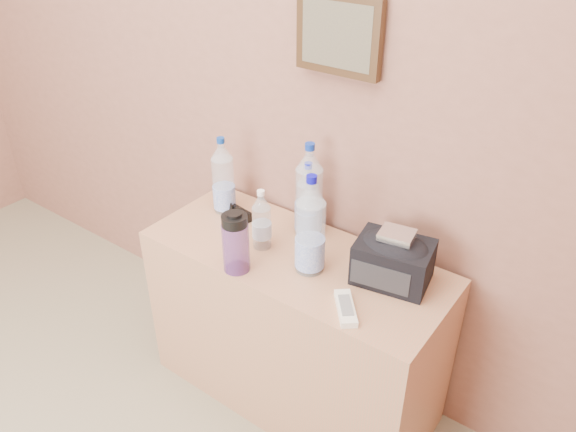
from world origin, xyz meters
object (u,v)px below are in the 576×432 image
object	(u,v)px
pet_large_a	(223,179)
ac_remote	(346,308)
pet_large_b	(308,204)
foil_packet	(397,235)
nalgene_bottle	(236,242)
pet_small	(262,222)
pet_large_c	(309,195)
sunglasses	(237,211)
dresser	(294,328)
toiletry_bag	(393,260)
pet_large_d	(310,230)

from	to	relation	value
pet_large_a	ac_remote	size ratio (longest dim) A/B	1.96
pet_large_b	foil_packet	world-z (taller)	pet_large_b
pet_large_b	nalgene_bottle	xyz separation A→B (m)	(-0.07, -0.31, -0.02)
pet_small	foil_packet	size ratio (longest dim) A/B	2.12
pet_large_c	sunglasses	xyz separation A→B (m)	(-0.29, -0.07, -0.14)
dresser	nalgene_bottle	bearing A→B (deg)	-121.71
dresser	toiletry_bag	xyz separation A→B (m)	(0.34, 0.07, 0.43)
pet_large_b	pet_small	xyz separation A→B (m)	(-0.09, -0.16, -0.03)
pet_large_b	foil_packet	bearing A→B (deg)	-8.00
dresser	pet_small	xyz separation A→B (m)	(-0.13, -0.03, 0.44)
pet_large_a	sunglasses	distance (m)	0.13
dresser	ac_remote	world-z (taller)	ac_remote
sunglasses	dresser	bearing A→B (deg)	-4.94
ac_remote	foil_packet	world-z (taller)	foil_packet
pet_large_d	toiletry_bag	xyz separation A→B (m)	(0.25, 0.11, -0.08)
pet_large_a	toiletry_bag	size ratio (longest dim) A/B	1.29
pet_large_c	toiletry_bag	size ratio (longest dim) A/B	1.50
pet_large_c	nalgene_bottle	distance (m)	0.34
dresser	pet_large_b	bearing A→B (deg)	106.97
pet_large_a	pet_large_c	world-z (taller)	pet_large_c
dresser	foil_packet	xyz separation A→B (m)	(0.34, 0.08, 0.52)
pet_large_c	pet_large_d	world-z (taller)	pet_large_c
pet_large_d	pet_large_b	bearing A→B (deg)	127.00
pet_large_a	nalgene_bottle	xyz separation A→B (m)	(0.29, -0.26, -0.03)
foil_packet	pet_large_b	bearing A→B (deg)	172.00
pet_small	toiletry_bag	bearing A→B (deg)	12.21
foil_packet	pet_large_c	bearing A→B (deg)	169.74
pet_large_a	pet_small	xyz separation A→B (m)	(0.28, -0.11, -0.04)
toiletry_bag	foil_packet	bearing A→B (deg)	78.97
pet_large_a	pet_large_b	bearing A→B (deg)	7.54
toiletry_bag	ac_remote	bearing A→B (deg)	-110.77
sunglasses	foil_packet	xyz separation A→B (m)	(0.67, -0.00, 0.15)
pet_large_c	foil_packet	xyz separation A→B (m)	(0.38, -0.07, 0.02)
ac_remote	pet_large_a	bearing A→B (deg)	-148.48
dresser	sunglasses	world-z (taller)	sunglasses
dresser	pet_large_d	size ratio (longest dim) A/B	3.11
pet_large_c	ac_remote	world-z (taller)	pet_large_c
pet_large_a	pet_large_d	world-z (taller)	pet_large_d
nalgene_bottle	pet_large_c	bearing A→B (deg)	78.96
pet_small	ac_remote	size ratio (longest dim) A/B	1.44
pet_large_b	pet_small	bearing A→B (deg)	-118.31
pet_large_d	sunglasses	world-z (taller)	pet_large_d
pet_large_b	foil_packet	distance (m)	0.38
pet_large_b	ac_remote	world-z (taller)	pet_large_b
pet_large_d	foil_packet	bearing A→B (deg)	24.81
dresser	toiletry_bag	size ratio (longest dim) A/B	4.61
dresser	pet_large_d	distance (m)	0.51
pet_large_b	toiletry_bag	distance (m)	0.38
pet_large_b	nalgene_bottle	distance (m)	0.32
pet_large_d	toiletry_bag	world-z (taller)	pet_large_d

